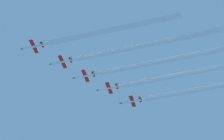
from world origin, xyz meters
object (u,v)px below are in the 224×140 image
(jet_third_echelon, at_px, (84,76))
(jet_fifth_echelon, at_px, (131,101))
(jet_second_echelon, at_px, (61,62))
(jet_lead, at_px, (32,47))
(jet_fourth_echelon, at_px, (108,88))

(jet_third_echelon, bearing_deg, jet_fifth_echelon, -41.46)
(jet_second_echelon, distance_m, jet_fifth_echelon, 40.13)
(jet_second_echelon, height_order, jet_third_echelon, jet_second_echelon)
(jet_fifth_echelon, bearing_deg, jet_lead, 139.19)
(jet_third_echelon, xyz_separation_m, jet_fifth_echelon, (20.25, -17.89, -2.51))
(jet_second_echelon, xyz_separation_m, jet_fourth_echelon, (20.02, -16.80, -2.29))
(jet_third_echelon, relative_size, jet_fifth_echelon, 1.00)
(jet_lead, bearing_deg, jet_fourth_echelon, -40.85)
(jet_fourth_echelon, bearing_deg, jet_second_echelon, 140.01)
(jet_lead, relative_size, jet_third_echelon, 1.00)
(jet_third_echelon, relative_size, jet_fourth_echelon, 1.00)
(jet_fourth_echelon, bearing_deg, jet_third_echelon, 137.73)
(jet_lead, height_order, jet_second_echelon, jet_lead)
(jet_lead, height_order, jet_fourth_echelon, jet_lead)
(jet_second_echelon, bearing_deg, jet_fifth_echelon, -40.23)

